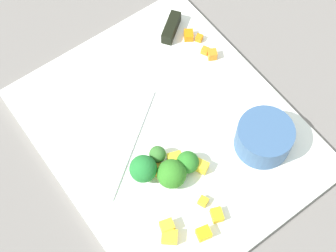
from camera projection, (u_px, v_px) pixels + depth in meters
name	position (u px, v px, depth m)	size (l,w,h in m)	color
ground_plane	(168.00, 132.00, 0.80)	(4.00, 4.00, 0.00)	slate
cutting_board	(168.00, 131.00, 0.79)	(0.44, 0.36, 0.01)	white
prep_bowl	(264.00, 138.00, 0.75)	(0.09, 0.09, 0.05)	#375985
chef_knife	(156.00, 68.00, 0.83)	(0.22, 0.29, 0.02)	silver
carrot_dice_0	(199.00, 38.00, 0.86)	(0.01, 0.01, 0.01)	orange
carrot_dice_1	(205.00, 51.00, 0.85)	(0.01, 0.01, 0.01)	orange
carrot_dice_2	(212.00, 55.00, 0.84)	(0.01, 0.01, 0.02)	orange
carrot_dice_3	(189.00, 35.00, 0.86)	(0.02, 0.02, 0.01)	orange
pepper_dice_0	(217.00, 215.00, 0.72)	(0.02, 0.02, 0.01)	yellow
pepper_dice_1	(199.00, 168.00, 0.75)	(0.02, 0.01, 0.02)	yellow
pepper_dice_2	(159.00, 170.00, 0.75)	(0.02, 0.02, 0.02)	yellow
pepper_dice_3	(170.00, 237.00, 0.70)	(0.02, 0.02, 0.02)	yellow
pepper_dice_4	(204.00, 233.00, 0.70)	(0.02, 0.02, 0.02)	yellow
pepper_dice_5	(175.00, 160.00, 0.75)	(0.02, 0.02, 0.02)	yellow
pepper_dice_6	(167.00, 226.00, 0.71)	(0.02, 0.02, 0.02)	yellow
pepper_dice_7	(203.00, 201.00, 0.73)	(0.01, 0.01, 0.01)	yellow
broccoli_floret_0	(143.00, 169.00, 0.73)	(0.04, 0.04, 0.05)	#8CBF67
broccoli_floret_1	(188.00, 162.00, 0.74)	(0.03, 0.03, 0.03)	#88BC59
broccoli_floret_2	(172.00, 174.00, 0.73)	(0.04, 0.04, 0.04)	#89AB67
broccoli_floret_3	(158.00, 155.00, 0.74)	(0.03, 0.03, 0.03)	#91AD66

